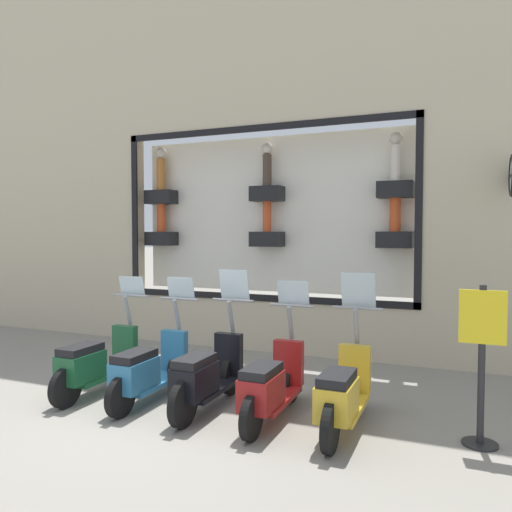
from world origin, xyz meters
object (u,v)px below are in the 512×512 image
(scooter_teal_3, at_px, (148,370))
(shop_sign_post, at_px, (482,360))
(scooter_yellow_0, at_px, (343,393))
(scooter_black_2, at_px, (206,376))
(scooter_red_1, at_px, (270,385))
(scooter_green_4, at_px, (95,363))

(scooter_teal_3, relative_size, shop_sign_post, 1.08)
(scooter_yellow_0, height_order, shop_sign_post, scooter_yellow_0)
(scooter_black_2, relative_size, shop_sign_post, 1.09)
(scooter_yellow_0, relative_size, scooter_red_1, 1.00)
(scooter_black_2, height_order, shop_sign_post, scooter_black_2)
(scooter_green_4, xyz_separation_m, shop_sign_post, (0.23, -4.75, 0.46))
(scooter_black_2, xyz_separation_m, scooter_teal_3, (-0.01, 0.84, -0.02))
(scooter_red_1, height_order, scooter_teal_3, scooter_red_1)
(scooter_red_1, relative_size, scooter_teal_3, 1.00)
(scooter_green_4, bearing_deg, scooter_teal_3, -90.06)
(scooter_green_4, bearing_deg, scooter_red_1, -90.01)
(scooter_black_2, xyz_separation_m, scooter_green_4, (-0.01, 1.69, -0.02))
(scooter_red_1, distance_m, scooter_black_2, 0.84)
(scooter_red_1, xyz_separation_m, shop_sign_post, (0.23, -2.22, 0.47))
(scooter_red_1, height_order, scooter_green_4, scooter_red_1)
(scooter_teal_3, bearing_deg, scooter_green_4, 89.94)
(scooter_red_1, relative_size, shop_sign_post, 1.08)
(scooter_yellow_0, height_order, scooter_black_2, scooter_yellow_0)
(scooter_red_1, distance_m, scooter_green_4, 2.53)
(shop_sign_post, bearing_deg, scooter_teal_3, 93.39)
(shop_sign_post, bearing_deg, scooter_red_1, 95.93)
(scooter_yellow_0, distance_m, scooter_black_2, 1.69)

